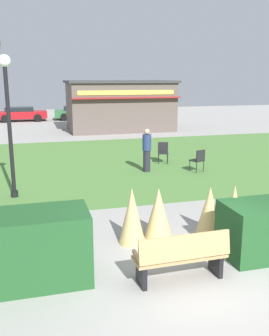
{
  "coord_description": "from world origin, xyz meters",
  "views": [
    {
      "loc": [
        -2.81,
        -5.58,
        3.59
      ],
      "look_at": [
        -0.15,
        4.21,
        1.17
      ],
      "focal_mm": 40.48,
      "sensor_mm": 36.0,
      "label": 1
    }
  ],
  "objects_px": {
    "park_bench": "(181,256)",
    "lamppost_mid": "(8,110)",
    "food_kiosk": "(120,105)",
    "person_standing": "(147,150)",
    "parked_car_center_slot": "(79,112)",
    "parked_car_west_slot": "(21,114)",
    "parked_car_east_slot": "(145,111)",
    "cafe_chair_west": "(199,159)",
    "cafe_chair_north": "(163,151)"
  },
  "relations": [
    {
      "from": "cafe_chair_west",
      "to": "parked_car_west_slot",
      "type": "height_order",
      "value": "parked_car_west_slot"
    },
    {
      "from": "parked_car_center_slot",
      "to": "parked_car_west_slot",
      "type": "bearing_deg",
      "value": -179.96
    },
    {
      "from": "cafe_chair_west",
      "to": "cafe_chair_north",
      "type": "distance_m",
      "value": 2.08
    },
    {
      "from": "lamppost_mid",
      "to": "person_standing",
      "type": "height_order",
      "value": "lamppost_mid"
    },
    {
      "from": "lamppost_mid",
      "to": "parked_car_east_slot",
      "type": "relative_size",
      "value": 0.98
    },
    {
      "from": "person_standing",
      "to": "parked_car_center_slot",
      "type": "distance_m",
      "value": 19.85
    },
    {
      "from": "parked_car_west_slot",
      "to": "parked_car_center_slot",
      "type": "distance_m",
      "value": 4.88
    },
    {
      "from": "food_kiosk",
      "to": "lamppost_mid",
      "type": "bearing_deg",
      "value": -115.07
    },
    {
      "from": "park_bench",
      "to": "lamppost_mid",
      "type": "distance_m",
      "value": 7.1
    },
    {
      "from": "lamppost_mid",
      "to": "parked_car_west_slot",
      "type": "relative_size",
      "value": 1.01
    },
    {
      "from": "lamppost_mid",
      "to": "food_kiosk",
      "type": "bearing_deg",
      "value": 64.93
    },
    {
      "from": "lamppost_mid",
      "to": "parked_car_west_slot",
      "type": "bearing_deg",
      "value": 90.49
    },
    {
      "from": "cafe_chair_west",
      "to": "parked_car_east_slot",
      "type": "relative_size",
      "value": 0.2
    },
    {
      "from": "parked_car_center_slot",
      "to": "parked_car_east_slot",
      "type": "height_order",
      "value": "same"
    },
    {
      "from": "park_bench",
      "to": "lamppost_mid",
      "type": "xyz_separation_m",
      "value": [
        -3.09,
        6.0,
        2.19
      ]
    },
    {
      "from": "parked_car_east_slot",
      "to": "lamppost_mid",
      "type": "bearing_deg",
      "value": -116.32
    },
    {
      "from": "lamppost_mid",
      "to": "parked_car_west_slot",
      "type": "xyz_separation_m",
      "value": [
        -0.19,
        21.89,
        -2.03
      ]
    },
    {
      "from": "park_bench",
      "to": "parked_car_east_slot",
      "type": "height_order",
      "value": "parked_car_east_slot"
    },
    {
      "from": "cafe_chair_north",
      "to": "parked_car_west_slot",
      "type": "xyz_separation_m",
      "value": [
        -6.23,
        18.53,
        0.12
      ]
    },
    {
      "from": "food_kiosk",
      "to": "person_standing",
      "type": "relative_size",
      "value": 4.35
    },
    {
      "from": "person_standing",
      "to": "parked_car_east_slot",
      "type": "bearing_deg",
      "value": 26.61
    },
    {
      "from": "cafe_chair_west",
      "to": "parked_car_center_slot",
      "type": "bearing_deg",
      "value": 95.94
    },
    {
      "from": "parked_car_center_slot",
      "to": "parked_car_east_slot",
      "type": "xyz_separation_m",
      "value": [
        6.14,
        0.0,
        0.0
      ]
    },
    {
      "from": "park_bench",
      "to": "parked_car_center_slot",
      "type": "bearing_deg",
      "value": 86.71
    },
    {
      "from": "food_kiosk",
      "to": "parked_car_center_slot",
      "type": "relative_size",
      "value": 1.7
    },
    {
      "from": "person_standing",
      "to": "parked_car_east_slot",
      "type": "xyz_separation_m",
      "value": [
        5.93,
        19.85,
        -0.22
      ]
    },
    {
      "from": "person_standing",
      "to": "food_kiosk",
      "type": "bearing_deg",
      "value": 35.03
    },
    {
      "from": "parked_car_east_slot",
      "to": "food_kiosk",
      "type": "bearing_deg",
      "value": -118.58
    },
    {
      "from": "parked_car_center_slot",
      "to": "parked_car_east_slot",
      "type": "relative_size",
      "value": 0.99
    },
    {
      "from": "person_standing",
      "to": "parked_car_center_slot",
      "type": "bearing_deg",
      "value": 43.84
    },
    {
      "from": "park_bench",
      "to": "parked_car_west_slot",
      "type": "xyz_separation_m",
      "value": [
        -3.28,
        27.9,
        0.16
      ]
    },
    {
      "from": "lamppost_mid",
      "to": "person_standing",
      "type": "distance_m",
      "value": 5.61
    },
    {
      "from": "cafe_chair_north",
      "to": "parked_car_center_slot",
      "type": "bearing_deg",
      "value": 94.17
    },
    {
      "from": "park_bench",
      "to": "lamppost_mid",
      "type": "height_order",
      "value": "lamppost_mid"
    },
    {
      "from": "cafe_chair_west",
      "to": "parked_car_center_slot",
      "type": "relative_size",
      "value": 0.21
    },
    {
      "from": "parked_car_west_slot",
      "to": "parked_car_east_slot",
      "type": "xyz_separation_m",
      "value": [
        11.02,
        0.0,
        0.0
      ]
    },
    {
      "from": "parked_car_west_slot",
      "to": "parked_car_center_slot",
      "type": "height_order",
      "value": "same"
    },
    {
      "from": "cafe_chair_west",
      "to": "cafe_chair_north",
      "type": "bearing_deg",
      "value": 111.97
    },
    {
      "from": "cafe_chair_north",
      "to": "park_bench",
      "type": "bearing_deg",
      "value": -107.51
    },
    {
      "from": "lamppost_mid",
      "to": "food_kiosk",
      "type": "distance_m",
      "value": 15.75
    },
    {
      "from": "cafe_chair_west",
      "to": "parked_car_center_slot",
      "type": "distance_m",
      "value": 20.57
    },
    {
      "from": "food_kiosk",
      "to": "cafe_chair_north",
      "type": "distance_m",
      "value": 10.96
    },
    {
      "from": "cafe_chair_north",
      "to": "parked_car_east_slot",
      "type": "relative_size",
      "value": 0.2
    },
    {
      "from": "lamppost_mid",
      "to": "cafe_chair_west",
      "type": "relative_size",
      "value": 4.77
    },
    {
      "from": "cafe_chair_north",
      "to": "parked_car_center_slot",
      "type": "distance_m",
      "value": 18.58
    },
    {
      "from": "parked_car_west_slot",
      "to": "parked_car_east_slot",
      "type": "height_order",
      "value": "same"
    },
    {
      "from": "cafe_chair_west",
      "to": "parked_car_east_slot",
      "type": "bearing_deg",
      "value": 78.91
    },
    {
      "from": "cafe_chair_west",
      "to": "cafe_chair_north",
      "type": "height_order",
      "value": "same"
    },
    {
      "from": "person_standing",
      "to": "parked_car_center_slot",
      "type": "relative_size",
      "value": 0.39
    },
    {
      "from": "lamppost_mid",
      "to": "food_kiosk",
      "type": "xyz_separation_m",
      "value": [
        6.66,
        14.24,
        -0.95
      ]
    }
  ]
}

